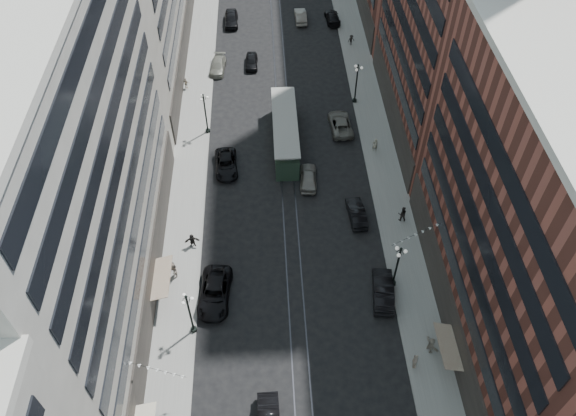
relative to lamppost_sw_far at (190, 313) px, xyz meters
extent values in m
plane|color=black|center=(9.20, 32.00, -3.10)|extent=(220.00, 220.00, 0.00)
cube|color=gray|center=(-1.80, 42.00, -3.02)|extent=(4.00, 180.00, 0.15)
cube|color=gray|center=(20.20, 42.00, -3.02)|extent=(4.00, 180.00, 0.15)
cube|color=#2D2D33|center=(8.50, 42.00, -3.09)|extent=(0.12, 180.00, 0.02)
cube|color=#2D2D33|center=(9.90, 42.00, -3.09)|extent=(0.12, 180.00, 0.02)
cube|color=#ADA89A|center=(-7.80, 5.00, 10.90)|extent=(8.00, 36.00, 28.00)
cube|color=brown|center=(26.20, 0.00, 8.90)|extent=(8.00, 30.00, 24.00)
cylinder|color=black|center=(0.00, 0.00, -2.80)|extent=(0.56, 0.56, 0.30)
cylinder|color=black|center=(0.00, 0.00, -0.35)|extent=(0.18, 0.18, 5.20)
sphere|color=black|center=(0.00, 0.00, 2.45)|extent=(0.24, 0.24, 0.24)
sphere|color=white|center=(0.45, 0.00, 2.05)|extent=(0.36, 0.36, 0.36)
sphere|color=white|center=(-0.22, 0.39, 2.05)|extent=(0.36, 0.36, 0.36)
sphere|color=white|center=(-0.22, -0.39, 2.05)|extent=(0.36, 0.36, 0.36)
cylinder|color=black|center=(0.00, 27.00, -2.80)|extent=(0.56, 0.56, 0.30)
cylinder|color=black|center=(0.00, 27.00, -0.35)|extent=(0.18, 0.18, 5.20)
sphere|color=black|center=(0.00, 27.00, 2.45)|extent=(0.24, 0.24, 0.24)
sphere|color=white|center=(0.45, 27.00, 2.05)|extent=(0.36, 0.36, 0.36)
sphere|color=white|center=(-0.22, 27.39, 2.05)|extent=(0.36, 0.36, 0.36)
sphere|color=white|center=(-0.22, 26.61, 2.05)|extent=(0.36, 0.36, 0.36)
cylinder|color=black|center=(18.40, 4.00, -2.80)|extent=(0.56, 0.56, 0.30)
cylinder|color=black|center=(18.40, 4.00, -0.35)|extent=(0.18, 0.18, 5.20)
sphere|color=black|center=(18.40, 4.00, 2.45)|extent=(0.24, 0.24, 0.24)
sphere|color=white|center=(18.85, 4.00, 2.05)|extent=(0.36, 0.36, 0.36)
sphere|color=white|center=(18.18, 4.39, 2.05)|extent=(0.36, 0.36, 0.36)
sphere|color=white|center=(18.18, 3.61, 2.05)|extent=(0.36, 0.36, 0.36)
cylinder|color=black|center=(18.40, 32.00, -2.80)|extent=(0.56, 0.56, 0.30)
cylinder|color=black|center=(18.40, 32.00, -0.35)|extent=(0.18, 0.18, 5.20)
sphere|color=black|center=(18.40, 32.00, 2.45)|extent=(0.24, 0.24, 0.24)
sphere|color=white|center=(18.85, 32.00, 2.05)|extent=(0.36, 0.36, 0.36)
sphere|color=white|center=(18.18, 32.39, 2.05)|extent=(0.36, 0.36, 0.36)
sphere|color=white|center=(18.18, 31.61, 2.05)|extent=(0.36, 0.36, 0.36)
cube|color=#24392A|center=(9.20, 24.48, -1.74)|extent=(2.60, 12.49, 2.71)
cube|color=gray|center=(9.20, 24.48, -0.08)|extent=(1.66, 11.45, 0.62)
cube|color=gray|center=(9.20, 24.48, 0.34)|extent=(2.81, 12.69, 0.16)
cylinder|color=black|center=(9.20, 19.80, -2.73)|extent=(2.39, 0.73, 0.73)
cylinder|color=black|center=(9.20, 29.16, -2.73)|extent=(2.39, 0.73, 0.73)
imported|color=black|center=(1.77, 3.40, -2.26)|extent=(3.26, 6.20, 1.66)
imported|color=black|center=(-2.57, 6.57, -2.04)|extent=(0.98, 0.73, 1.81)
imported|color=beige|center=(18.70, -4.35, -2.04)|extent=(0.66, 1.13, 1.81)
imported|color=black|center=(2.40, 20.57, -2.37)|extent=(2.78, 5.38, 1.45)
imported|color=gray|center=(0.80, 40.04, -2.41)|extent=(2.36, 4.89, 1.37)
imported|color=black|center=(2.38, 52.01, -2.26)|extent=(2.05, 4.95, 1.68)
imported|color=black|center=(16.06, 12.56, -2.36)|extent=(1.87, 4.57, 1.47)
imported|color=#68665D|center=(16.00, 26.95, -2.34)|extent=(2.81, 5.58, 1.52)
imported|color=black|center=(17.60, 51.97, -2.40)|extent=(2.27, 4.90, 1.39)
imported|color=black|center=(5.36, 40.83, -2.41)|extent=(1.71, 4.08, 1.38)
imported|color=gray|center=(12.83, 52.40, -2.33)|extent=(1.72, 4.69, 1.54)
imported|color=black|center=(-0.68, 9.57, -2.16)|extent=(1.51, 0.60, 1.58)
imported|color=beige|center=(-3.17, 35.88, -2.18)|extent=(0.99, 0.68, 1.54)
imported|color=black|center=(20.66, 11.90, -2.01)|extent=(0.96, 0.60, 1.86)
imported|color=#A4A088|center=(19.50, 22.60, -2.04)|extent=(0.68, 0.46, 1.81)
imported|color=black|center=(19.59, 45.22, -2.20)|extent=(1.04, 0.65, 1.50)
imported|color=black|center=(17.22, 2.88, -2.25)|extent=(2.37, 5.30, 1.69)
imported|color=gray|center=(11.46, 17.96, -2.32)|extent=(2.14, 4.69, 1.56)
imported|color=#A39987|center=(20.35, -2.92, -2.07)|extent=(1.01, 1.69, 1.75)
imported|color=#AC9D8F|center=(-2.15, 5.88, -2.00)|extent=(0.76, 1.03, 1.89)
camera|label=1|loc=(7.06, -25.50, 41.10)|focal=35.00mm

